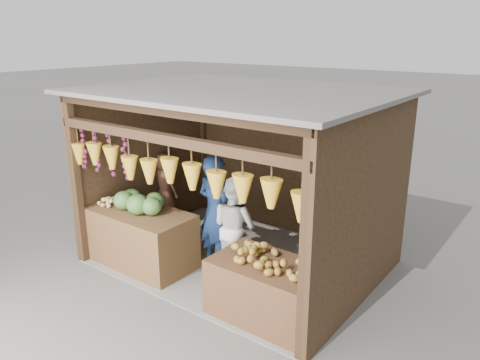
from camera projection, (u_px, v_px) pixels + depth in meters
name	position (u px, v px, depth m)	size (l,w,h in m)	color
ground	(239.00, 261.00, 7.32)	(80.00, 80.00, 0.00)	#514F49
stall_structure	(235.00, 158.00, 6.81)	(4.30, 3.30, 2.66)	slate
back_shelf	(340.00, 200.00, 7.44)	(1.25, 0.32, 1.32)	#382314
counter_left	(141.00, 238.00, 7.10)	(1.65, 0.85, 0.86)	#4D3419
counter_right	(270.00, 292.00, 5.73)	(1.47, 0.85, 0.75)	#452617
stool	(167.00, 221.00, 8.45)	(0.32, 0.32, 0.30)	black
man_standing	(215.00, 212.00, 6.91)	(0.64, 0.42, 1.75)	#14274B
woman_standing	(235.00, 226.00, 6.73)	(0.72, 0.56, 1.49)	white
vendor_seated	(165.00, 184.00, 8.24)	(0.55, 0.36, 1.12)	brown
melon_pile	(139.00, 200.00, 6.99)	(1.00, 0.50, 0.32)	#144B14
tanfruit_pile	(110.00, 200.00, 7.26)	(0.34, 0.40, 0.13)	tan
mango_pile	(272.00, 258.00, 5.53)	(1.40, 0.64, 0.22)	#B73F18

